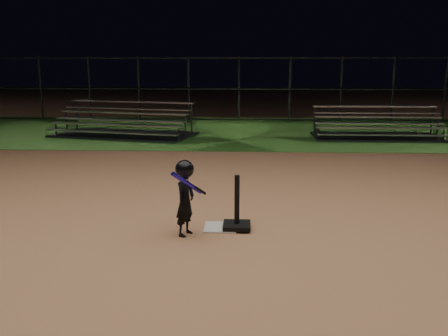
{
  "coord_description": "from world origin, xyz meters",
  "views": [
    {
      "loc": [
        0.37,
        -6.51,
        2.28
      ],
      "look_at": [
        0.0,
        1.0,
        0.65
      ],
      "focal_mm": 39.13,
      "sensor_mm": 36.0,
      "label": 1
    }
  ],
  "objects_px": {
    "home_plate": "(221,227)",
    "bleacher_left": "(123,129)",
    "child_batter": "(185,196)",
    "bleacher_right": "(377,132)",
    "batting_tee": "(237,218)"
  },
  "relations": [
    {
      "from": "child_batter",
      "to": "bleacher_right",
      "type": "relative_size",
      "value": 0.27
    },
    {
      "from": "batting_tee",
      "to": "bleacher_right",
      "type": "relative_size",
      "value": 0.2
    },
    {
      "from": "home_plate",
      "to": "bleacher_left",
      "type": "relative_size",
      "value": 0.1
    },
    {
      "from": "bleacher_right",
      "to": "batting_tee",
      "type": "bearing_deg",
      "value": -114.75
    },
    {
      "from": "batting_tee",
      "to": "bleacher_right",
      "type": "xyz_separation_m",
      "value": [
        4.1,
        8.62,
        0.03
      ]
    },
    {
      "from": "batting_tee",
      "to": "bleacher_right",
      "type": "distance_m",
      "value": 9.55
    },
    {
      "from": "home_plate",
      "to": "bleacher_right",
      "type": "height_order",
      "value": "bleacher_right"
    },
    {
      "from": "home_plate",
      "to": "bleacher_left",
      "type": "bearing_deg",
      "value": 112.42
    },
    {
      "from": "child_batter",
      "to": "bleacher_left",
      "type": "bearing_deg",
      "value": 42.65
    },
    {
      "from": "child_batter",
      "to": "home_plate",
      "type": "bearing_deg",
      "value": -33.94
    },
    {
      "from": "bleacher_left",
      "to": "bleacher_right",
      "type": "bearing_deg",
      "value": 12.76
    },
    {
      "from": "home_plate",
      "to": "batting_tee",
      "type": "bearing_deg",
      "value": -6.71
    },
    {
      "from": "bleacher_left",
      "to": "bleacher_right",
      "type": "distance_m",
      "value": 7.89
    },
    {
      "from": "child_batter",
      "to": "bleacher_right",
      "type": "height_order",
      "value": "child_batter"
    },
    {
      "from": "bleacher_left",
      "to": "bleacher_right",
      "type": "relative_size",
      "value": 1.22
    }
  ]
}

